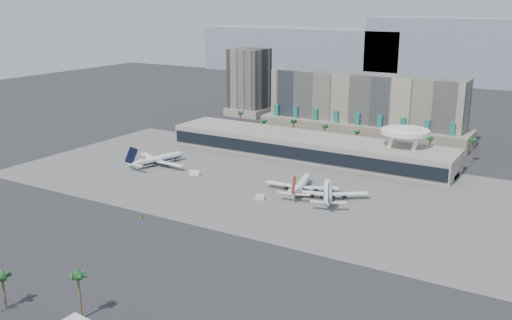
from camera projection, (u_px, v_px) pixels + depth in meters
The scene contains 16 objects.
ground at pixel (195, 214), 243.59m from camera, with size 900.00×900.00×0.00m, color #232326.
apron_pad at pixel (260, 181), 289.05m from camera, with size 260.00×130.00×0.06m, color #5B5B59.
mountain_ridge at pixel (478, 57), 610.35m from camera, with size 680.00×60.00×70.00m.
hotel at pixel (364, 112), 378.31m from camera, with size 140.00×30.00×42.00m.
office_tower at pixel (249, 86), 449.58m from camera, with size 30.00×30.00×52.00m.
terminal at pixel (308, 145), 332.64m from camera, with size 170.00×32.50×14.50m.
saucer_structure at pixel (405, 134), 307.38m from camera, with size 26.00×26.00×21.89m.
palm_row at pixel (342, 129), 357.18m from camera, with size 157.80×2.80×13.10m.
airliner_left at pixel (158, 159), 315.40m from camera, with size 37.51×38.90×13.74m.
airliner_centre at pixel (301, 185), 271.71m from camera, with size 35.26×36.61×12.86m.
airliner_right at pixel (328, 192), 261.60m from camera, with size 34.92×35.95×13.30m.
service_vehicle_a at pixel (195, 173), 297.67m from camera, with size 4.94×2.42×2.42m, color white.
service_vehicle_b at pixel (260, 197), 261.95m from camera, with size 4.02×2.29×2.07m, color white.
taxiway_sign at pixel (141, 217), 239.27m from camera, with size 1.97×0.93×0.91m.
near_palm_a at pixel (3, 281), 167.31m from camera, with size 6.00×6.00×11.52m.
near_palm_b at pixel (78, 281), 160.86m from camera, with size 6.00×6.00×14.90m.
Camera 1 is at (139.31, -182.60, 88.38)m, focal length 40.00 mm.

